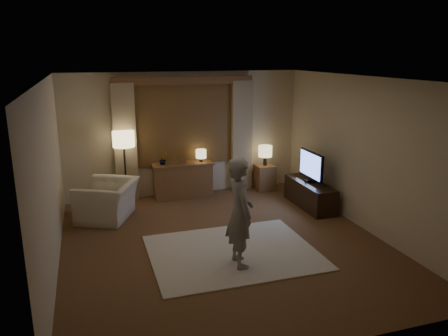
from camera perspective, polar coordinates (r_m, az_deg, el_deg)
name	(u,v)px	position (r m, az deg, el deg)	size (l,w,h in m)	color
room	(215,156)	(7.14, -1.22, 1.60)	(5.04, 5.54, 2.64)	brown
rug	(233,252)	(6.81, 1.16, -10.93)	(2.50, 2.00, 0.02)	beige
sideboard	(183,181)	(9.24, -5.37, -1.70)	(1.20, 0.40, 0.70)	brown
picture_frame	(183,160)	(9.12, -5.44, 1.01)	(0.16, 0.02, 0.20)	brown
plant	(163,159)	(9.03, -7.93, 1.13)	(0.17, 0.13, 0.30)	#999999
table_lamp_sideboard	(201,154)	(9.19, -3.02, 1.79)	(0.22, 0.22, 0.30)	black
floor_lamp	(124,143)	(8.86, -12.97, 3.21)	(0.43, 0.43, 1.48)	black
armchair	(108,201)	(8.28, -14.95, -4.13)	(1.07, 0.93, 0.69)	beige
side_table	(265,177)	(9.75, 5.33, -1.24)	(0.40, 0.40, 0.56)	brown
table_lamp_side	(265,152)	(9.60, 5.41, 2.13)	(0.30, 0.30, 0.44)	black
tv_stand	(310,194)	(8.82, 11.13, -3.40)	(0.45, 1.40, 0.50)	black
tv	(311,166)	(8.66, 11.31, 0.31)	(0.21, 0.86, 0.62)	black
person	(240,212)	(6.13, 2.07, -5.81)	(0.57, 0.38, 1.58)	gray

